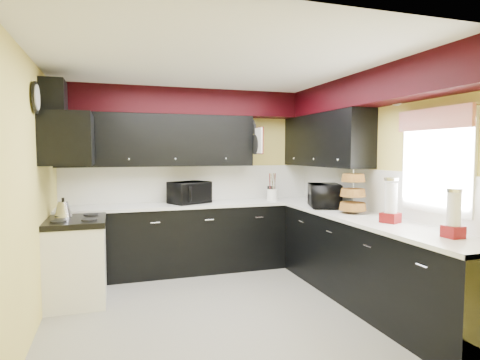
# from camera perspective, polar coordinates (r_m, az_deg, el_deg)

# --- Properties ---
(ground) EXTENTS (3.60, 3.60, 0.00)m
(ground) POSITION_cam_1_polar(r_m,az_deg,el_deg) (4.38, -1.86, -18.03)
(ground) COLOR gray
(ground) RESTS_ON ground
(wall_back) EXTENTS (3.60, 0.06, 2.50)m
(wall_back) POSITION_cam_1_polar(r_m,az_deg,el_deg) (5.83, -6.75, 0.11)
(wall_back) COLOR #E0C666
(wall_back) RESTS_ON ground
(wall_right) EXTENTS (0.06, 3.60, 2.50)m
(wall_right) POSITION_cam_1_polar(r_m,az_deg,el_deg) (4.89, 18.85, -0.83)
(wall_right) COLOR #E0C666
(wall_right) RESTS_ON ground
(wall_left) EXTENTS (0.06, 3.60, 2.50)m
(wall_left) POSITION_cam_1_polar(r_m,az_deg,el_deg) (3.99, -27.65, -2.13)
(wall_left) COLOR #E0C666
(wall_left) RESTS_ON ground
(ceiling) EXTENTS (3.60, 3.60, 0.06)m
(ceiling) POSITION_cam_1_polar(r_m,az_deg,el_deg) (4.15, -1.94, 15.90)
(ceiling) COLOR white
(ceiling) RESTS_ON wall_back
(cab_back) EXTENTS (3.60, 0.60, 0.90)m
(cab_back) POSITION_cam_1_polar(r_m,az_deg,el_deg) (5.65, -6.09, -8.22)
(cab_back) COLOR black
(cab_back) RESTS_ON ground
(cab_right) EXTENTS (0.60, 3.00, 0.90)m
(cab_right) POSITION_cam_1_polar(r_m,az_deg,el_deg) (4.61, 17.83, -11.20)
(cab_right) COLOR black
(cab_right) RESTS_ON ground
(counter_back) EXTENTS (3.62, 0.64, 0.04)m
(counter_back) POSITION_cam_1_polar(r_m,az_deg,el_deg) (5.57, -6.13, -3.48)
(counter_back) COLOR white
(counter_back) RESTS_ON cab_back
(counter_right) EXTENTS (0.64, 3.02, 0.04)m
(counter_right) POSITION_cam_1_polar(r_m,az_deg,el_deg) (4.51, 17.96, -5.42)
(counter_right) COLOR white
(counter_right) RESTS_ON cab_right
(splash_back) EXTENTS (3.60, 0.02, 0.50)m
(splash_back) POSITION_cam_1_polar(r_m,az_deg,el_deg) (5.82, -6.72, -0.49)
(splash_back) COLOR white
(splash_back) RESTS_ON counter_back
(splash_right) EXTENTS (0.02, 3.60, 0.50)m
(splash_right) POSITION_cam_1_polar(r_m,az_deg,el_deg) (4.89, 18.73, -1.54)
(splash_right) COLOR white
(splash_right) RESTS_ON counter_right
(upper_back) EXTENTS (2.60, 0.35, 0.70)m
(upper_back) POSITION_cam_1_polar(r_m,az_deg,el_deg) (5.57, -11.53, 5.53)
(upper_back) COLOR black
(upper_back) RESTS_ON wall_back
(upper_right) EXTENTS (0.35, 1.80, 0.70)m
(upper_right) POSITION_cam_1_polar(r_m,az_deg,el_deg) (5.53, 11.92, 5.54)
(upper_right) COLOR black
(upper_right) RESTS_ON wall_right
(soffit_back) EXTENTS (3.60, 0.36, 0.35)m
(soffit_back) POSITION_cam_1_polar(r_m,az_deg,el_deg) (5.68, -6.48, 10.87)
(soffit_back) COLOR black
(soffit_back) RESTS_ON wall_back
(soffit_right) EXTENTS (0.36, 3.24, 0.35)m
(soffit_right) POSITION_cam_1_polar(r_m,az_deg,el_deg) (4.67, 18.68, 12.18)
(soffit_right) COLOR black
(soffit_right) RESTS_ON wall_right
(stove) EXTENTS (0.60, 0.75, 0.86)m
(stove) POSITION_cam_1_polar(r_m,az_deg,el_deg) (4.83, -22.21, -10.85)
(stove) COLOR white
(stove) RESTS_ON ground
(cooktop) EXTENTS (0.62, 0.77, 0.06)m
(cooktop) POSITION_cam_1_polar(r_m,az_deg,el_deg) (4.73, -22.36, -5.46)
(cooktop) COLOR black
(cooktop) RESTS_ON stove
(hood) EXTENTS (0.50, 0.78, 0.55)m
(hood) POSITION_cam_1_polar(r_m,az_deg,el_deg) (4.68, -23.26, 5.35)
(hood) COLOR black
(hood) RESTS_ON wall_left
(hood_duct) EXTENTS (0.24, 0.40, 0.40)m
(hood_duct) POSITION_cam_1_polar(r_m,az_deg,el_deg) (4.72, -25.00, 10.39)
(hood_duct) COLOR black
(hood_duct) RESTS_ON wall_left
(window) EXTENTS (0.03, 0.86, 0.96)m
(window) POSITION_cam_1_polar(r_m,az_deg,el_deg) (4.18, 26.15, 2.31)
(window) COLOR white
(window) RESTS_ON wall_right
(valance) EXTENTS (0.04, 0.88, 0.20)m
(valance) POSITION_cam_1_polar(r_m,az_deg,el_deg) (4.15, 25.77, 7.84)
(valance) COLOR red
(valance) RESTS_ON wall_right
(pan_top) EXTENTS (0.03, 0.22, 0.40)m
(pan_top) POSITION_cam_1_polar(r_m,az_deg,el_deg) (5.80, 1.72, 7.53)
(pan_top) COLOR black
(pan_top) RESTS_ON upper_back
(pan_mid) EXTENTS (0.03, 0.28, 0.46)m
(pan_mid) POSITION_cam_1_polar(r_m,az_deg,el_deg) (5.67, 2.15, 5.08)
(pan_mid) COLOR black
(pan_mid) RESTS_ON upper_back
(pan_low) EXTENTS (0.03, 0.24, 0.42)m
(pan_low) POSITION_cam_1_polar(r_m,az_deg,el_deg) (5.91, 1.29, 4.75)
(pan_low) COLOR black
(pan_low) RESTS_ON upper_back
(cut_board) EXTENTS (0.03, 0.26, 0.35)m
(cut_board) POSITION_cam_1_polar(r_m,az_deg,el_deg) (5.56, 2.68, 5.61)
(cut_board) COLOR white
(cut_board) RESTS_ON upper_back
(baskets) EXTENTS (0.27, 0.27, 0.50)m
(baskets) POSITION_cam_1_polar(r_m,az_deg,el_deg) (4.77, 15.77, -1.72)
(baskets) COLOR brown
(baskets) RESTS_ON upper_right
(clock) EXTENTS (0.03, 0.30, 0.30)m
(clock) POSITION_cam_1_polar(r_m,az_deg,el_deg) (4.24, -27.06, 10.43)
(clock) COLOR black
(clock) RESTS_ON wall_left
(deco_plate) EXTENTS (0.03, 0.24, 0.24)m
(deco_plate) POSITION_cam_1_polar(r_m,az_deg,el_deg) (4.62, 21.47, 11.27)
(deco_plate) COLOR white
(deco_plate) RESTS_ON wall_right
(toaster_oven) EXTENTS (0.64, 0.60, 0.30)m
(toaster_oven) POSITION_cam_1_polar(r_m,az_deg,el_deg) (5.54, -7.14, -1.77)
(toaster_oven) COLOR black
(toaster_oven) RESTS_ON counter_back
(microwave) EXTENTS (0.52, 0.63, 0.30)m
(microwave) POSITION_cam_1_polar(r_m,az_deg,el_deg) (5.21, 11.97, -2.19)
(microwave) COLOR black
(microwave) RESTS_ON counter_right
(utensil_crock) EXTENTS (0.20, 0.20, 0.17)m
(utensil_crock) POSITION_cam_1_polar(r_m,az_deg,el_deg) (5.83, 4.62, -2.11)
(utensil_crock) COLOR white
(utensil_crock) RESTS_ON counter_back
(knife_block) EXTENTS (0.12, 0.14, 0.19)m
(knife_block) POSITION_cam_1_polar(r_m,az_deg,el_deg) (5.90, 4.33, -1.92)
(knife_block) COLOR black
(knife_block) RESTS_ON counter_back
(kettle) EXTENTS (0.24, 0.24, 0.17)m
(kettle) POSITION_cam_1_polar(r_m,az_deg,el_deg) (4.91, -23.84, -3.82)
(kettle) COLOR #B2B1B6
(kettle) RESTS_ON cooktop
(dispenser_a) EXTENTS (0.21, 0.21, 0.44)m
(dispenser_a) POSITION_cam_1_polar(r_m,az_deg,el_deg) (4.26, 20.65, -2.80)
(dispenser_a) COLOR #611102
(dispenser_a) RESTS_ON counter_right
(dispenser_b) EXTENTS (0.14, 0.14, 0.38)m
(dispenser_b) POSITION_cam_1_polar(r_m,az_deg,el_deg) (3.73, 28.11, -4.41)
(dispenser_b) COLOR #570700
(dispenser_b) RESTS_ON counter_right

